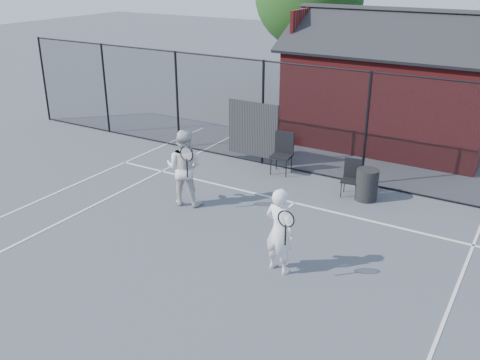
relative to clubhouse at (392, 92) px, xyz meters
The scene contains 9 objects.
ground 9.16m from the clubhouse, 93.18° to the right, with size 80.00×80.00×0.00m, color #4C5057.
court_lines 10.46m from the clubhouse, 92.77° to the right, with size 11.02×18.00×0.01m.
fence 4.09m from the clubhouse, 101.37° to the right, with size 22.04×3.00×3.00m.
clubhouse is the anchor object (origin of this frame).
player_front 8.98m from the clubhouse, 86.45° to the right, with size 0.79×0.61×1.70m.
player_back 7.91m from the clubhouse, 110.75° to the right, with size 1.07×0.90×1.86m.
chair_left 4.82m from the clubhouse, 110.87° to the right, with size 0.54×0.56×1.12m, color black.
chair_right 5.06m from the clubhouse, 84.15° to the right, with size 0.44×0.46×0.92m, color black.
waste_bin 5.13m from the clubhouse, 79.36° to the right, with size 0.54×0.54×0.79m, color black.
Camera 1 is at (4.93, -7.86, 5.51)m, focal length 40.00 mm.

